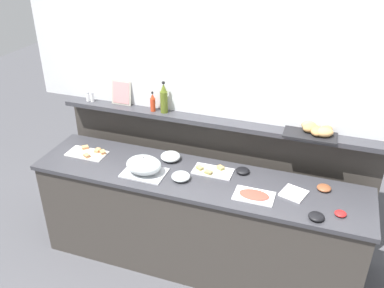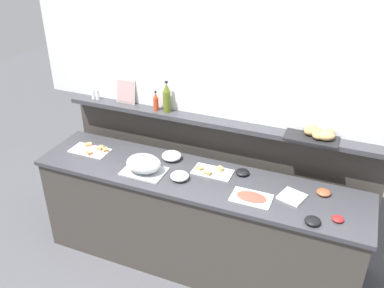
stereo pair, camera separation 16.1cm
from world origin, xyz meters
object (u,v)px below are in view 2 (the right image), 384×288
object	(u,v)px
serving_cloche	(144,164)
pepper_shaker	(97,95)
condiment_bowl_dark	(338,219)
framed_picture	(126,91)
cold_cuts_platter	(251,197)
glass_bowl_large	(172,156)
olive_oil_bottle	(167,98)
condiment_bowl_red	(242,172)
glass_bowl_medium	(180,176)
napkin_stack	(292,197)
bread_basket	(317,133)
condiment_bowl_cream	(324,192)
condiment_bowl_teal	(313,221)
salt_shaker	(93,94)
sandwich_platter_rear	(212,171)
hot_sauce_bottle	(156,102)
sandwich_platter_front	(92,150)

from	to	relation	value
serving_cloche	pepper_shaker	distance (m)	0.93
condiment_bowl_dark	framed_picture	distance (m)	2.06
cold_cuts_platter	glass_bowl_large	distance (m)	0.82
olive_oil_bottle	condiment_bowl_red	bearing A→B (deg)	-16.82
condiment_bowl_red	pepper_shaker	distance (m)	1.52
glass_bowl_medium	napkin_stack	distance (m)	0.86
condiment_bowl_dark	bread_basket	size ratio (longest dim) A/B	0.20
serving_cloche	glass_bowl_large	distance (m)	0.29
condiment_bowl_cream	napkin_stack	bearing A→B (deg)	-147.35
condiment_bowl_cream	napkin_stack	xyz separation A→B (m)	(-0.20, -0.13, -0.01)
olive_oil_bottle	condiment_bowl_teal	bearing A→B (deg)	-24.72
serving_cloche	salt_shaker	distance (m)	0.96
glass_bowl_medium	condiment_bowl_red	xyz separation A→B (m)	(0.43, 0.25, -0.01)
cold_cuts_platter	olive_oil_bottle	distance (m)	1.13
salt_shaker	glass_bowl_medium	bearing A→B (deg)	-24.13
condiment_bowl_cream	condiment_bowl_red	world-z (taller)	condiment_bowl_red
sandwich_platter_rear	serving_cloche	xyz separation A→B (m)	(-0.50, -0.20, 0.06)
serving_cloche	hot_sauce_bottle	xyz separation A→B (m)	(-0.13, 0.49, 0.32)
serving_cloche	sandwich_platter_rear	bearing A→B (deg)	22.12
glass_bowl_medium	salt_shaker	size ratio (longest dim) A/B	1.67
condiment_bowl_red	napkin_stack	xyz separation A→B (m)	(0.42, -0.16, -0.01)
condiment_bowl_cream	olive_oil_bottle	world-z (taller)	olive_oil_bottle
sandwich_platter_rear	cold_cuts_platter	size ratio (longest dim) A/B	1.08
condiment_bowl_teal	olive_oil_bottle	distance (m)	1.55
sandwich_platter_front	condiment_bowl_dark	distance (m)	2.07
condiment_bowl_dark	condiment_bowl_red	xyz separation A→B (m)	(-0.75, 0.30, 0.00)
hot_sauce_bottle	salt_shaker	distance (m)	0.65
condiment_bowl_cream	glass_bowl_large	bearing A→B (deg)	178.79
sandwich_platter_rear	glass_bowl_medium	distance (m)	0.27
sandwich_platter_front	glass_bowl_large	world-z (taller)	glass_bowl_large
cold_cuts_platter	bread_basket	size ratio (longest dim) A/B	0.73
condiment_bowl_teal	glass_bowl_large	bearing A→B (deg)	162.14
sandwich_platter_front	hot_sauce_bottle	world-z (taller)	hot_sauce_bottle
hot_sauce_bottle	salt_shaker	xyz separation A→B (m)	(-0.65, 0.01, -0.03)
olive_oil_bottle	bread_basket	distance (m)	1.26
hot_sauce_bottle	sandwich_platter_front	bearing A→B (deg)	-140.96
pepper_shaker	bread_basket	world-z (taller)	pepper_shaker
condiment_bowl_dark	glass_bowl_medium	bearing A→B (deg)	177.66
condiment_bowl_dark	pepper_shaker	world-z (taller)	pepper_shaker
condiment_bowl_cream	napkin_stack	size ratio (longest dim) A/B	0.62
bread_basket	condiment_bowl_cream	bearing A→B (deg)	-63.44
glass_bowl_medium	bread_basket	bearing A→B (deg)	27.77
glass_bowl_medium	bread_basket	distance (m)	1.09
condiment_bowl_cream	hot_sauce_bottle	size ratio (longest dim) A/B	0.60
condiment_bowl_cream	condiment_bowl_teal	bearing A→B (deg)	-93.98
glass_bowl_large	bread_basket	world-z (taller)	bread_basket
glass_bowl_large	condiment_bowl_dark	world-z (taller)	glass_bowl_large
sandwich_platter_rear	condiment_bowl_dark	distance (m)	1.01
condiment_bowl_dark	napkin_stack	world-z (taller)	condiment_bowl_dark
serving_cloche	condiment_bowl_red	distance (m)	0.78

